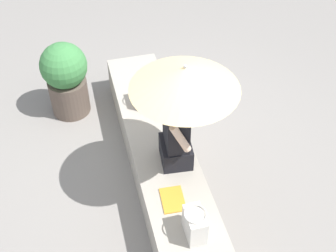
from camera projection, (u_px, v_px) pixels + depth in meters
The scene contains 8 objects.
ground_plane at pixel (161, 172), 4.71m from camera, with size 14.00×14.00×0.00m, color gray.
stone_bench at pixel (161, 159), 4.57m from camera, with size 3.12×0.60×0.41m, color #A8A093.
person_seated at pixel (176, 130), 4.02m from camera, with size 0.49×0.31×0.90m.
parasol at pixel (185, 78), 3.53m from camera, with size 0.91×0.91×1.16m.
handbag_black at pixel (195, 224), 3.59m from camera, with size 0.25×0.18×0.29m.
tote_bag_canvas at pixel (145, 94), 4.78m from camera, with size 0.25×0.19×0.28m.
magazine at pixel (173, 199), 3.93m from camera, with size 0.28×0.20×0.01m, color gold.
planter_near at pixel (66, 77), 5.08m from camera, with size 0.53×0.53×0.92m.
Camera 1 is at (-3.00, 0.69, 3.60)m, focal length 47.68 mm.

